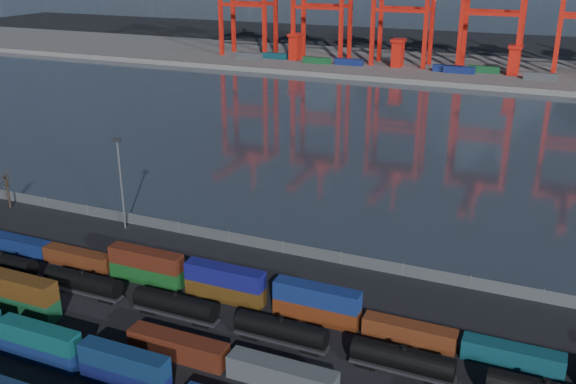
% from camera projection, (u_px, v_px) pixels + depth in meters
% --- Properties ---
extents(ground, '(700.00, 700.00, 0.00)m').
position_uv_depth(ground, '(194.00, 342.00, 81.23)').
color(ground, black).
rests_on(ground, ground).
extents(harbor_water, '(700.00, 700.00, 0.00)m').
position_uv_depth(harbor_water, '(399.00, 136.00, 171.37)').
color(harbor_water, '#273039').
rests_on(harbor_water, ground).
extents(far_quay, '(700.00, 70.00, 2.00)m').
position_uv_depth(far_quay, '(463.00, 69.00, 261.16)').
color(far_quay, '#514F4C').
rests_on(far_quay, ground).
extents(container_row_mid, '(141.89, 2.65, 5.65)m').
position_uv_depth(container_row_mid, '(49.00, 309.00, 85.18)').
color(container_row_mid, '#404345').
rests_on(container_row_mid, ground).
extents(container_row_north, '(140.56, 2.41, 5.14)m').
position_uv_depth(container_row_north, '(317.00, 307.00, 85.42)').
color(container_row_north, navy).
rests_on(container_row_north, ground).
extents(tanker_string, '(121.01, 2.69, 3.85)m').
position_uv_depth(tanker_string, '(226.00, 317.00, 83.16)').
color(tanker_string, black).
rests_on(tanker_string, ground).
extents(waterfront_fence, '(160.12, 0.12, 2.20)m').
position_uv_depth(waterfront_fence, '(283.00, 247.00, 104.91)').
color(waterfront_fence, '#595B5E').
rests_on(waterfront_fence, ground).
extents(bare_tree, '(1.96, 2.04, 7.83)m').
position_uv_depth(bare_tree, '(7.00, 189.00, 122.35)').
color(bare_tree, black).
rests_on(bare_tree, ground).
extents(yard_light_mast, '(1.60, 0.40, 16.60)m').
position_uv_depth(yard_light_mast, '(121.00, 179.00, 111.40)').
color(yard_light_mast, slate).
rests_on(yard_light_mast, ground).
extents(quay_containers, '(172.58, 10.99, 2.60)m').
position_uv_depth(quay_containers, '(429.00, 67.00, 251.94)').
color(quay_containers, navy).
rests_on(quay_containers, far_quay).
extents(straddle_carriers, '(140.00, 7.00, 11.10)m').
position_uv_depth(straddle_carriers, '(454.00, 56.00, 251.09)').
color(straddle_carriers, red).
rests_on(straddle_carriers, far_quay).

